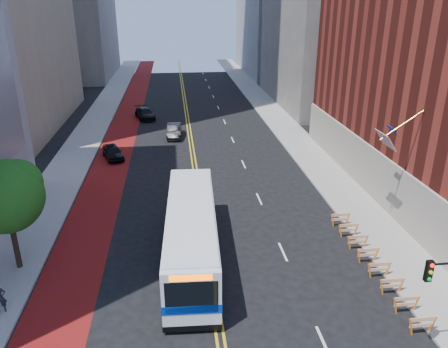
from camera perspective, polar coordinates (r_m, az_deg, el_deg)
name	(u,v)px	position (r m, az deg, el deg)	size (l,w,h in m)	color
ground	(218,322)	(23.07, -0.81, -18.75)	(160.00, 160.00, 0.00)	black
sidewalk_left	(82,144)	(50.77, -18.05, 3.69)	(4.00, 140.00, 0.15)	gray
sidewalk_right	(294,137)	(51.57, 9.12, 4.79)	(4.00, 140.00, 0.15)	gray
bus_lane_paint	(118,144)	(50.14, -13.67, 3.85)	(3.60, 140.00, 0.01)	maroon
center_line_inner	(189,141)	(49.76, -4.57, 4.28)	(0.14, 140.00, 0.01)	gold
center_line_outer	(192,141)	(49.77, -4.16, 4.29)	(0.14, 140.00, 0.01)	gold
lane_dashes	(225,122)	(57.78, 0.07, 6.86)	(0.14, 98.20, 0.01)	silver
construction_barriers	(373,260)	(27.72, 18.91, -10.61)	(1.42, 10.91, 1.00)	orange
street_tree	(6,194)	(27.26, -26.55, -2.32)	(4.20, 4.20, 6.70)	black
transit_bus	(191,232)	(26.78, -4.27, -7.56)	(3.46, 13.22, 3.60)	silver
car_a	(113,152)	(45.38, -14.32, 2.80)	(1.62, 4.03, 1.37)	black
car_b	(174,131)	(51.37, -6.51, 5.65)	(1.59, 4.57, 1.51)	black
car_c	(145,114)	(60.03, -10.29, 7.77)	(1.99, 4.89, 1.42)	black
pedestrian	(0,298)	(25.56, -27.26, -14.20)	(0.61, 0.40, 1.69)	black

